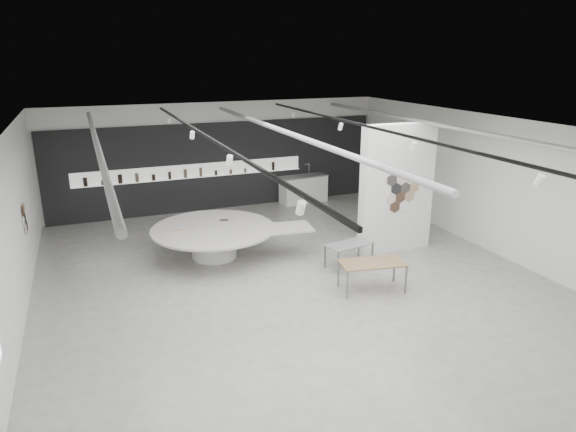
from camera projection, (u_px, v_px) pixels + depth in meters
name	position (u px, v px, depth m)	size (l,w,h in m)	color
room	(291.00, 202.00, 12.00)	(12.02, 14.02, 3.82)	#9F9E96
back_wall_display	(218.00, 167.00, 18.30)	(11.80, 0.27, 3.10)	black
partition_column	(397.00, 189.00, 14.25)	(2.20, 0.38, 3.60)	white
display_island	(216.00, 238.00, 14.07)	(4.49, 3.76, 0.87)	white
sample_table_wood	(372.00, 264.00, 12.05)	(1.62, 1.01, 0.71)	olive
sample_table_stone	(349.00, 246.00, 13.44)	(1.33, 0.86, 0.63)	gray
kitchen_counter	(303.00, 189.00, 19.36)	(1.87, 0.88, 1.42)	white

